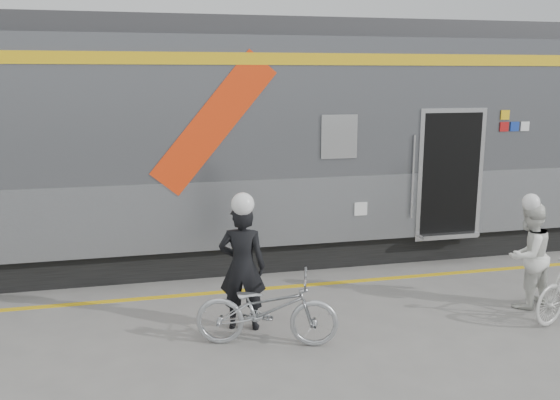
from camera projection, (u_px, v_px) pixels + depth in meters
name	position (u px, v px, depth m)	size (l,w,h in m)	color
ground	(365.00, 344.00, 7.20)	(90.00, 90.00, 0.00)	slate
train	(302.00, 139.00, 10.85)	(24.00, 3.17, 4.10)	black
safety_strip	(315.00, 284.00, 9.25)	(24.00, 0.12, 0.01)	gold
man	(242.00, 267.00, 7.51)	(0.60, 0.39, 1.64)	black
bicycle_left	(267.00, 309.00, 7.11)	(0.60, 1.72, 0.91)	#AAADB2
woman	(528.00, 255.00, 8.26)	(0.72, 0.56, 1.49)	white
helmet_man	(241.00, 192.00, 7.32)	(0.28, 0.28, 0.28)	white
helmet_woman	(533.00, 195.00, 8.08)	(0.24, 0.24, 0.24)	white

